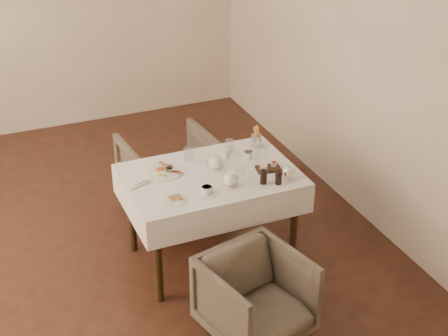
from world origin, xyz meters
The scene contains 20 objects.
table centered at (0.80, -0.46, 0.64)m, with size 1.28×0.88×0.75m.
armchair_near centered at (0.75, -1.37, 0.29)m, with size 0.63×0.65×0.59m, color #484035.
armchair_far centered at (0.75, 0.33, 0.35)m, with size 0.75×0.77×0.70m, color #484035.
breakfast_plate centered at (0.49, -0.30, 0.76)m, with size 0.28×0.28×0.03m.
side_plate centered at (0.42, -0.72, 0.76)m, with size 0.18×0.17×0.02m.
teapot_centre centered at (0.87, -0.40, 0.82)m, with size 0.16×0.12×0.12m, color white, non-canonical shape.
teapot_front centered at (0.87, -0.67, 0.82)m, with size 0.15×0.12×0.12m, color white, non-canonical shape.
creamer centered at (1.01, -0.26, 0.79)m, with size 0.06×0.06×0.07m, color white.
teacup_near centered at (0.67, -0.72, 0.78)m, with size 0.12×0.12×0.06m.
teacup_far centered at (1.16, -0.34, 0.78)m, with size 0.12×0.12×0.06m.
glass_left centered at (0.73, -0.18, 0.81)m, with size 0.07×0.07×0.10m, color silver.
glass_mid centered at (1.00, -0.55, 0.81)m, with size 0.07×0.07×0.10m, color silver.
glass_right centered at (1.08, -0.16, 0.80)m, with size 0.07×0.07×0.10m, color silver.
condiment_board centered at (1.22, -0.56, 0.77)m, with size 0.20×0.15×0.05m.
pepper_mill_left centered at (1.10, -0.74, 0.82)m, with size 0.06×0.06×0.12m, color black, non-canonical shape.
pepper_mill_right centered at (1.20, -0.78, 0.81)m, with size 0.06×0.06×0.11m, color black, non-canonical shape.
silver_pot centered at (1.30, -0.75, 0.81)m, with size 0.11×0.09×0.12m, color white, non-canonical shape.
fries_cup centered at (1.31, -0.18, 0.83)m, with size 0.09×0.09×0.18m.
cutlery_fork centered at (0.33, -0.38, 0.76)m, with size 0.01×0.17×0.00m, color silver.
cutlery_knife centered at (0.28, -0.43, 0.76)m, with size 0.02×0.20×0.00m, color silver.
Camera 1 is at (-0.85, -4.60, 3.23)m, focal length 55.00 mm.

